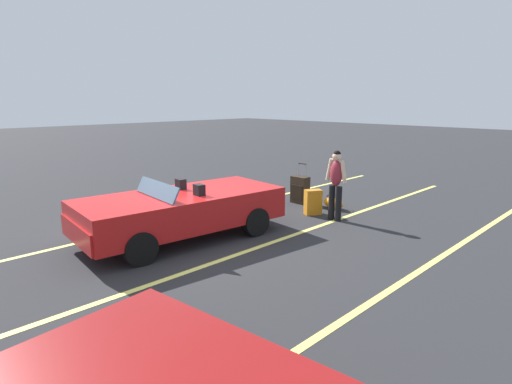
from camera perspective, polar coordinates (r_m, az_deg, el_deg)
ground_plane at (r=8.78m, az=-9.99°, el=-6.20°), size 80.00×80.00×0.00m
lot_line_near at (r=9.75m, az=-14.06°, el=-4.49°), size 18.00×0.12×0.01m
lot_line_mid at (r=7.66m, az=-3.45°, el=-8.84°), size 18.00×0.12×0.01m
lot_line_far at (r=6.08m, az=14.29°, el=-15.19°), size 18.00×0.12×0.01m
convertible_car at (r=8.51m, az=-11.36°, el=-2.70°), size 4.29×2.17×1.24m
suitcase_large_black at (r=11.49m, az=6.03°, el=0.31°), size 0.30×0.48×1.10m
suitcase_medium_bright at (r=10.40m, az=7.80°, el=-1.38°), size 0.47×0.41×0.62m
duffel_bag at (r=11.05m, az=10.54°, el=-1.46°), size 0.44×0.69×0.34m
traveler_person at (r=9.86m, az=10.87°, el=1.44°), size 0.24×0.61×1.65m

